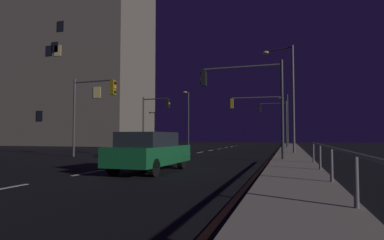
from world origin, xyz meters
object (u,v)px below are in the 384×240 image
(street_lamp_far_end, at_px, (288,88))
(street_lamp_across_street, at_px, (286,115))
(traffic_light_mid_left, at_px, (245,90))
(car_oncoming, at_px, (147,145))
(car, at_px, (150,151))
(traffic_light_near_right, at_px, (258,110))
(traffic_light_far_left, at_px, (92,101))
(building_distant, at_px, (69,69))
(traffic_light_far_center, at_px, (154,113))
(street_lamp_mid_block, at_px, (188,113))
(traffic_light_mid_right, at_px, (274,115))

(street_lamp_far_end, height_order, street_lamp_across_street, street_lamp_far_end)
(street_lamp_across_street, bearing_deg, traffic_light_mid_left, -94.78)
(car_oncoming, relative_size, street_lamp_across_street, 0.65)
(car, height_order, street_lamp_far_end, street_lamp_far_end)
(traffic_light_near_right, distance_m, traffic_light_far_left, 15.91)
(traffic_light_mid_left, height_order, street_lamp_across_street, street_lamp_across_street)
(car, bearing_deg, building_distant, 132.75)
(traffic_light_mid_left, distance_m, traffic_light_far_center, 15.86)
(car_oncoming, bearing_deg, traffic_light_far_center, 111.29)
(car, height_order, building_distant, building_distant)
(traffic_light_far_center, relative_size, street_lamp_mid_block, 0.69)
(car_oncoming, distance_m, street_lamp_across_street, 25.33)
(car, bearing_deg, street_lamp_across_street, 81.08)
(car_oncoming, xyz_separation_m, traffic_light_mid_left, (6.85, -1.50, 3.26))
(traffic_light_far_center, height_order, street_lamp_far_end, street_lamp_far_end)
(car, xyz_separation_m, street_lamp_mid_block, (-8.95, 32.84, 3.95))
(street_lamp_across_street, bearing_deg, traffic_light_near_right, -101.24)
(car, bearing_deg, car_oncoming, 115.86)
(traffic_light_far_left, relative_size, street_lamp_mid_block, 0.68)
(traffic_light_far_left, relative_size, street_lamp_far_end, 0.65)
(traffic_light_far_left, bearing_deg, traffic_light_mid_left, -1.43)
(traffic_light_mid_left, relative_size, building_distant, 0.22)
(street_lamp_mid_block, relative_size, street_lamp_across_street, 1.18)
(traffic_light_near_right, bearing_deg, building_distant, 159.85)
(traffic_light_mid_right, xyz_separation_m, street_lamp_across_street, (1.26, 6.18, 0.41))
(street_lamp_far_end, bearing_deg, car_oncoming, -147.66)
(car_oncoming, relative_size, traffic_light_mid_right, 0.84)
(traffic_light_far_left, xyz_separation_m, building_distant, (-20.74, 23.63, 8.41))
(car, xyz_separation_m, traffic_light_mid_left, (2.88, 6.69, 3.26))
(traffic_light_mid_right, distance_m, street_lamp_far_end, 11.60)
(street_lamp_across_street, bearing_deg, traffic_light_far_center, -133.99)
(traffic_light_mid_right, bearing_deg, street_lamp_far_end, -82.07)
(traffic_light_near_right, relative_size, building_distant, 0.21)
(traffic_light_mid_left, bearing_deg, car_oncoming, 167.66)
(car, xyz_separation_m, traffic_light_near_right, (2.51, 19.29, 3.08))
(street_lamp_far_end, relative_size, building_distant, 0.33)
(car, relative_size, street_lamp_across_street, 0.66)
(traffic_light_near_right, xyz_separation_m, building_distant, (-30.78, 11.29, 8.29))
(traffic_light_mid_left, distance_m, street_lamp_mid_block, 28.71)
(car, height_order, traffic_light_near_right, traffic_light_near_right)
(traffic_light_near_right, relative_size, street_lamp_across_street, 0.78)
(car, height_order, street_lamp_mid_block, street_lamp_mid_block)
(traffic_light_mid_right, bearing_deg, building_distant, 170.91)
(car_oncoming, distance_m, street_lamp_far_end, 11.78)
(traffic_light_far_center, relative_size, traffic_light_mid_right, 1.05)
(traffic_light_near_right, relative_size, street_lamp_far_end, 0.63)
(traffic_light_far_left, xyz_separation_m, street_lamp_mid_block, (-1.42, 25.89, 0.99))
(traffic_light_near_right, xyz_separation_m, street_lamp_across_street, (2.45, 12.36, 0.31))
(street_lamp_across_street, bearing_deg, traffic_light_far_left, -116.84)
(car, bearing_deg, street_lamp_far_end, 69.35)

